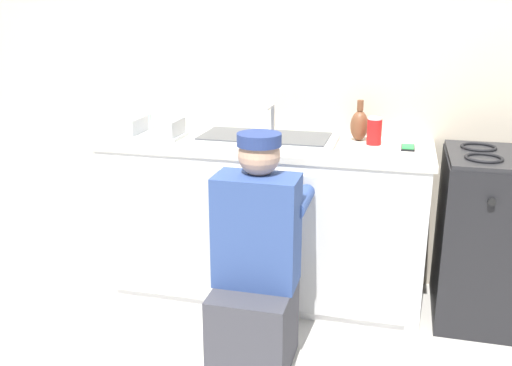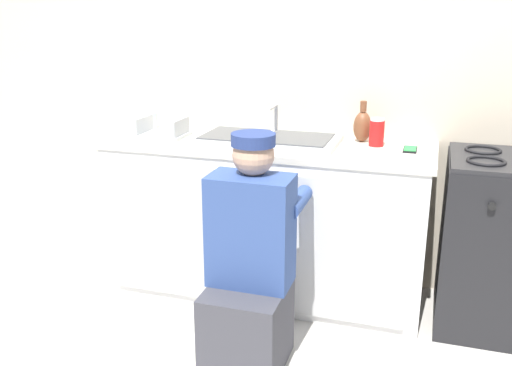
{
  "view_description": "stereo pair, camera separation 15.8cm",
  "coord_description": "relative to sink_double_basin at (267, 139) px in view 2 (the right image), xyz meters",
  "views": [
    {
      "loc": [
        0.73,
        -2.74,
        1.63
      ],
      "look_at": [
        0.0,
        0.1,
        0.73
      ],
      "focal_mm": 40.0,
      "sensor_mm": 36.0,
      "label": 1
    },
    {
      "loc": [
        0.89,
        -2.7,
        1.63
      ],
      "look_at": [
        0.0,
        0.1,
        0.73
      ],
      "focal_mm": 40.0,
      "sensor_mm": 36.0,
      "label": 2
    }
  ],
  "objects": [
    {
      "name": "ground_plane",
      "position": [
        0.0,
        -0.3,
        -0.93
      ],
      "size": [
        12.0,
        12.0,
        0.0
      ],
      "primitive_type": "plane",
      "color": "beige"
    },
    {
      "name": "back_wall",
      "position": [
        0.0,
        0.35,
        0.32
      ],
      "size": [
        6.0,
        0.1,
        2.5
      ],
      "primitive_type": "cube",
      "color": "beige",
      "rests_on": "ground_plane"
    },
    {
      "name": "counter_cabinet",
      "position": [
        0.0,
        -0.01,
        -0.49
      ],
      "size": [
        1.8,
        0.62,
        0.88
      ],
      "color": "white",
      "rests_on": "ground_plane"
    },
    {
      "name": "countertop",
      "position": [
        0.0,
        -0.0,
        -0.04
      ],
      "size": [
        1.84,
        0.62,
        0.04
      ],
      "primitive_type": "cube",
      "color": "beige",
      "rests_on": "counter_cabinet"
    },
    {
      "name": "sink_double_basin",
      "position": [
        0.0,
        0.0,
        0.0
      ],
      "size": [
        0.8,
        0.44,
        0.19
      ],
      "color": "silver",
      "rests_on": "countertop"
    },
    {
      "name": "stove_range",
      "position": [
        1.28,
        -0.0,
        -0.47
      ],
      "size": [
        0.61,
        0.62,
        0.93
      ],
      "color": "black",
      "rests_on": "ground_plane"
    },
    {
      "name": "plumber_person",
      "position": [
        0.13,
        -0.72,
        -0.47
      ],
      "size": [
        0.42,
        0.61,
        1.1
      ],
      "color": "#3F3F47",
      "rests_on": "ground_plane"
    },
    {
      "name": "soda_cup_red",
      "position": [
        0.6,
        0.09,
        0.06
      ],
      "size": [
        0.08,
        0.08,
        0.15
      ],
      "color": "red",
      "rests_on": "countertop"
    },
    {
      "name": "vase_decorative",
      "position": [
        0.51,
        0.17,
        0.07
      ],
      "size": [
        0.1,
        0.1,
        0.23
      ],
      "color": "brown",
      "rests_on": "countertop"
    },
    {
      "name": "water_glass",
      "position": [
        -0.79,
        0.16,
        0.03
      ],
      "size": [
        0.06,
        0.06,
        0.1
      ],
      "color": "#ADC6CC",
      "rests_on": "countertop"
    },
    {
      "name": "dish_rack_tray",
      "position": [
        -0.62,
        -0.05,
        0.01
      ],
      "size": [
        0.28,
        0.22,
        0.11
      ],
      "color": "#B2B7BC",
      "rests_on": "countertop"
    },
    {
      "name": "cell_phone",
      "position": [
        0.78,
        0.04,
        -0.01
      ],
      "size": [
        0.07,
        0.14,
        0.01
      ],
      "color": "black",
      "rests_on": "countertop"
    }
  ]
}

